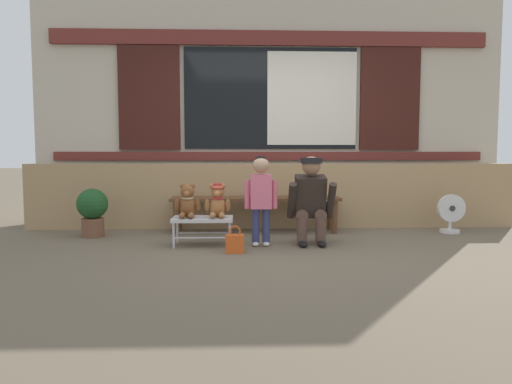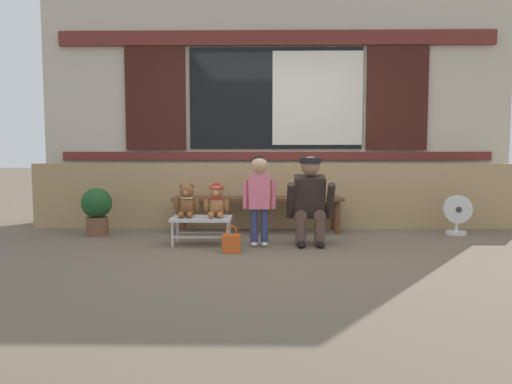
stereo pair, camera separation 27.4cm
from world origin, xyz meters
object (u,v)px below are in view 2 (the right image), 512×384
small_display_bench (202,220)px  child_standing (259,190)px  teddy_bear_plain (187,202)px  wooden_bench_long (258,202)px  floor_fan (457,215)px  teddy_bear_with_hat (217,201)px  potted_plant (97,209)px  adult_crouching (311,200)px  handbag_on_ground (231,243)px

small_display_bench → child_standing: bearing=-6.2°
teddy_bear_plain → child_standing: 0.79m
wooden_bench_long → floor_fan: 2.42m
teddy_bear_with_hat → floor_fan: bearing=13.1°
small_display_bench → teddy_bear_with_hat: (0.16, 0.00, 0.21)m
small_display_bench → potted_plant: size_ratio=1.12×
small_display_bench → teddy_bear_with_hat: bearing=0.8°
teddy_bear_with_hat → wooden_bench_long: bearing=62.2°
child_standing → adult_crouching: size_ratio=1.01×
wooden_bench_long → potted_plant: potted_plant is taller
teddy_bear_plain → handbag_on_ground: bearing=-38.4°
wooden_bench_long → handbag_on_ground: (-0.25, -1.23, -0.28)m
small_display_bench → adult_crouching: bearing=1.3°
teddy_bear_with_hat → child_standing: size_ratio=0.38×
potted_plant → adult_crouching: bearing=-12.1°
wooden_bench_long → teddy_bear_plain: (-0.76, -0.83, 0.09)m
teddy_bear_plain → potted_plant: bearing=154.4°
teddy_bear_with_hat → small_display_bench: bearing=-179.2°
child_standing → adult_crouching: (0.55, 0.09, -0.11)m
small_display_bench → floor_fan: (3.01, 0.67, -0.03)m
handbag_on_ground → potted_plant: size_ratio=0.48×
small_display_bench → potted_plant: bearing=157.1°
small_display_bench → floor_fan: bearing=12.5°
adult_crouching → child_standing: bearing=-170.3°
small_display_bench → potted_plant: potted_plant is taller
child_standing → floor_fan: child_standing is taller
wooden_bench_long → small_display_bench: (-0.60, -0.83, -0.11)m
child_standing → floor_fan: bearing=17.1°
child_standing → handbag_on_ground: child_standing is taller
teddy_bear_with_hat → child_standing: child_standing is taller
wooden_bench_long → adult_crouching: size_ratio=2.21×
wooden_bench_long → potted_plant: 1.95m
teddy_bear_plain → adult_crouching: 1.33m
teddy_bear_plain → teddy_bear_with_hat: same height
adult_crouching → handbag_on_ground: 1.00m
wooden_bench_long → teddy_bear_plain: size_ratio=5.78×
child_standing → handbag_on_ground: 0.66m
child_standing → potted_plant: 2.08m
potted_plant → handbag_on_ground: bearing=-29.8°
handbag_on_ground → floor_fan: (2.66, 1.07, 0.14)m
child_standing → potted_plant: size_ratio=1.68×
child_standing → adult_crouching: child_standing is taller
teddy_bear_plain → adult_crouching: (1.33, 0.03, 0.02)m
handbag_on_ground → floor_fan: 2.87m
child_standing → handbag_on_ground: bearing=-129.3°
child_standing → adult_crouching: 0.57m
wooden_bench_long → floor_fan: (2.41, -0.16, -0.13)m
small_display_bench → handbag_on_ground: (0.35, -0.40, -0.17)m
small_display_bench → potted_plant: 1.45m
teddy_bear_with_hat → adult_crouching: size_ratio=0.38×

